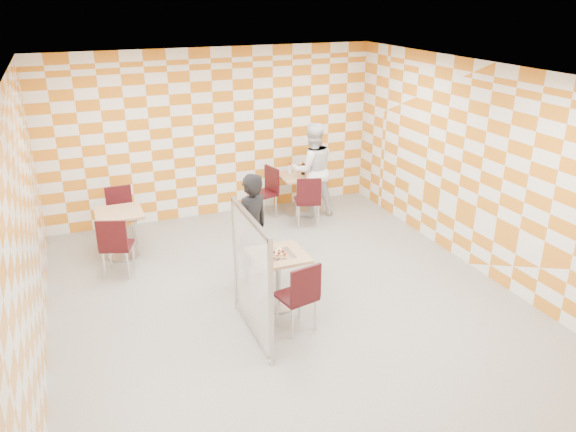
# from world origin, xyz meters

# --- Properties ---
(room_shell) EXTENTS (7.00, 7.00, 7.00)m
(room_shell) POSITION_xyz_m (0.00, 0.54, 1.50)
(room_shell) COLOR #999993
(room_shell) RESTS_ON ground
(main_table) EXTENTS (0.70, 0.70, 0.75)m
(main_table) POSITION_xyz_m (-0.13, -0.04, 0.51)
(main_table) COLOR tan
(main_table) RESTS_ON ground
(second_table) EXTENTS (0.70, 0.70, 0.75)m
(second_table) POSITION_xyz_m (1.39, 2.91, 0.51)
(second_table) COLOR tan
(second_table) RESTS_ON ground
(empty_table) EXTENTS (0.70, 0.70, 0.75)m
(empty_table) POSITION_xyz_m (-1.87, 2.23, 0.51)
(empty_table) COLOR tan
(empty_table) RESTS_ON ground
(chair_main_front) EXTENTS (0.50, 0.51, 0.92)m
(chair_main_front) POSITION_xyz_m (-0.11, -0.73, 0.54)
(chair_main_front) COLOR #350A0E
(chair_main_front) RESTS_ON ground
(chair_second_front) EXTENTS (0.52, 0.53, 0.92)m
(chair_second_front) POSITION_xyz_m (1.29, 2.25, 0.54)
(chair_second_front) COLOR #350A0E
(chair_second_front) RESTS_ON ground
(chair_second_side) EXTENTS (0.52, 0.51, 0.92)m
(chair_second_side) POSITION_xyz_m (0.80, 2.99, 0.54)
(chair_second_side) COLOR #350A0E
(chair_second_side) RESTS_ON ground
(chair_empty_near) EXTENTS (0.54, 0.55, 0.92)m
(chair_empty_near) POSITION_xyz_m (-2.02, 1.56, 0.54)
(chair_empty_near) COLOR #350A0E
(chair_empty_near) RESTS_ON ground
(chair_empty_far) EXTENTS (0.43, 0.44, 0.92)m
(chair_empty_far) POSITION_xyz_m (-1.79, 2.85, 0.54)
(chair_empty_far) COLOR #350A0E
(chair_empty_far) RESTS_ON ground
(partition) EXTENTS (0.08, 1.38, 1.55)m
(partition) POSITION_xyz_m (-0.66, -0.56, 0.79)
(partition) COLOR white
(partition) RESTS_ON ground
(man_dark) EXTENTS (0.70, 0.59, 1.62)m
(man_dark) POSITION_xyz_m (-0.24, 0.71, 0.81)
(man_dark) COLOR black
(man_dark) RESTS_ON ground
(man_white) EXTENTS (0.89, 0.72, 1.73)m
(man_white) POSITION_xyz_m (1.60, 2.78, 0.86)
(man_white) COLOR white
(man_white) RESTS_ON ground
(pizza_on_foil) EXTENTS (0.40, 0.40, 0.04)m
(pizza_on_foil) POSITION_xyz_m (-0.13, -0.05, 0.77)
(pizza_on_foil) COLOR silver
(pizza_on_foil) RESTS_ON main_table
(sport_bottle) EXTENTS (0.06, 0.06, 0.20)m
(sport_bottle) POSITION_xyz_m (1.27, 3.04, 0.84)
(sport_bottle) COLOR white
(sport_bottle) RESTS_ON second_table
(soda_bottle) EXTENTS (0.07, 0.07, 0.23)m
(soda_bottle) POSITION_xyz_m (1.48, 2.92, 0.85)
(soda_bottle) COLOR black
(soda_bottle) RESTS_ON second_table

